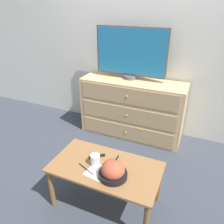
{
  "coord_description": "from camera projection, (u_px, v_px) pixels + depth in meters",
  "views": [
    {
      "loc": [
        0.76,
        -2.82,
        1.71
      ],
      "look_at": [
        0.05,
        -1.19,
        0.81
      ],
      "focal_mm": 35.0,
      "sensor_mm": 36.0,
      "label": 1
    }
  ],
  "objects": [
    {
      "name": "ground_plane",
      "position": [
        140.0,
        126.0,
        3.35
      ],
      "size": [
        12.0,
        12.0,
        0.0
      ],
      "primitive_type": "plane",
      "color": "#383D47"
    },
    {
      "name": "wall_back",
      "position": [
        146.0,
        37.0,
        2.78
      ],
      "size": [
        12.0,
        0.05,
        2.6
      ],
      "color": "silver",
      "rests_on": "ground_plane"
    },
    {
      "name": "dresser",
      "position": [
        132.0,
        108.0,
        2.99
      ],
      "size": [
        1.37,
        0.45,
        0.79
      ],
      "color": "tan",
      "rests_on": "ground_plane"
    },
    {
      "name": "tv",
      "position": [
        131.0,
        53.0,
        2.74
      ],
      "size": [
        0.93,
        0.16,
        0.65
      ],
      "color": "#515156",
      "rests_on": "dresser"
    },
    {
      "name": "coffee_table",
      "position": [
        106.0,
        172.0,
        1.91
      ],
      "size": [
        0.95,
        0.52,
        0.44
      ],
      "color": "olive",
      "rests_on": "ground_plane"
    },
    {
      "name": "takeout_bowl",
      "position": [
        113.0,
        171.0,
        1.75
      ],
      "size": [
        0.24,
        0.24,
        0.19
      ],
      "color": "black",
      "rests_on": "coffee_table"
    },
    {
      "name": "drink_cup",
      "position": [
        95.0,
        160.0,
        1.89
      ],
      "size": [
        0.08,
        0.08,
        0.1
      ],
      "color": "white",
      "rests_on": "coffee_table"
    },
    {
      "name": "napkin",
      "position": [
        97.0,
        172.0,
        1.82
      ],
      "size": [
        0.2,
        0.2,
        0.0
      ],
      "color": "silver",
      "rests_on": "coffee_table"
    },
    {
      "name": "knife",
      "position": [
        86.0,
        169.0,
        1.85
      ],
      "size": [
        0.18,
        0.08,
        0.01
      ],
      "color": "black",
      "rests_on": "coffee_table"
    },
    {
      "name": "remote_control",
      "position": [
        97.0,
        156.0,
        1.99
      ],
      "size": [
        0.13,
        0.11,
        0.02
      ],
      "color": "black",
      "rests_on": "coffee_table"
    }
  ]
}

